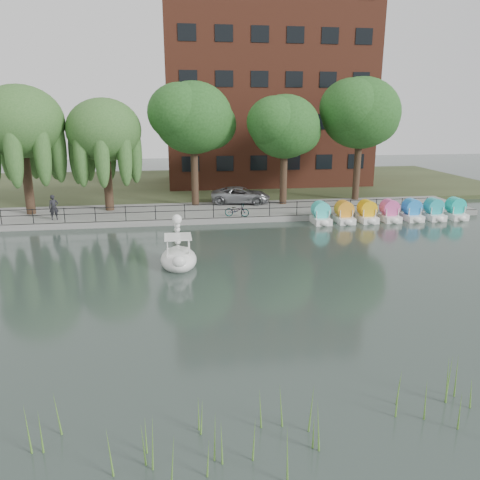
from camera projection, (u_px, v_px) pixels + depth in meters
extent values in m
plane|color=#414E4C|center=(242.00, 294.00, 20.24)|extent=(120.00, 120.00, 0.00)
cube|color=gray|center=(210.00, 212.00, 35.43)|extent=(40.00, 6.00, 0.40)
cube|color=gray|center=(214.00, 221.00, 32.62)|extent=(40.00, 0.25, 0.40)
cube|color=#47512D|center=(199.00, 184.00, 48.78)|extent=(60.00, 22.00, 0.36)
cylinder|color=black|center=(213.00, 204.00, 32.50)|extent=(32.00, 0.04, 0.04)
cylinder|color=black|center=(213.00, 210.00, 32.61)|extent=(32.00, 0.04, 0.04)
cylinder|color=black|center=(213.00, 211.00, 32.63)|extent=(0.05, 0.05, 1.00)
cube|color=#4C1E16|center=(266.00, 93.00, 47.30)|extent=(20.00, 10.00, 18.00)
cylinder|color=#473323|center=(28.00, 185.00, 33.45)|extent=(0.60, 0.60, 4.20)
ellipsoid|color=#4A7837|center=(20.00, 121.00, 32.27)|extent=(5.88, 5.88, 5.00)
cylinder|color=#473323|center=(108.00, 185.00, 34.76)|extent=(0.60, 0.60, 3.80)
ellipsoid|color=#4A7837|center=(104.00, 130.00, 33.69)|extent=(5.32, 5.32, 4.52)
cylinder|color=#473323|center=(195.00, 177.00, 36.54)|extent=(0.60, 0.60, 4.50)
ellipsoid|color=#306E2A|center=(193.00, 118.00, 35.34)|extent=(6.00, 6.00, 5.10)
cylinder|color=#473323|center=(283.00, 179.00, 37.11)|extent=(0.60, 0.60, 4.05)
ellipsoid|color=#306E2A|center=(285.00, 127.00, 36.04)|extent=(5.40, 5.40, 4.59)
cylinder|color=#473323|center=(357.00, 171.00, 38.90)|extent=(0.60, 0.60, 4.72)
ellipsoid|color=#306E2A|center=(361.00, 113.00, 37.64)|extent=(6.30, 6.30, 5.36)
imported|color=gray|center=(241.00, 194.00, 37.63)|extent=(3.45, 5.80, 1.51)
imported|color=gray|center=(237.00, 210.00, 32.98)|extent=(1.04, 1.82, 1.00)
imported|color=black|center=(54.00, 205.00, 31.90)|extent=(0.83, 0.69, 1.98)
ellipsoid|color=white|center=(179.00, 259.00, 23.86)|extent=(1.84, 2.91, 0.64)
cube|color=white|center=(179.00, 254.00, 23.67)|extent=(1.19, 1.29, 0.32)
cube|color=white|center=(178.00, 237.00, 23.48)|extent=(1.35, 1.46, 0.06)
ellipsoid|color=white|center=(179.00, 262.00, 22.61)|extent=(0.68, 0.53, 0.60)
sphere|color=white|center=(177.00, 219.00, 24.28)|extent=(0.52, 0.52, 0.52)
cone|color=black|center=(177.00, 218.00, 24.61)|extent=(0.22, 0.28, 0.21)
cylinder|color=yellow|center=(177.00, 219.00, 24.47)|extent=(0.28, 0.11, 0.28)
cube|color=white|center=(321.00, 220.00, 32.74)|extent=(1.15, 1.70, 0.44)
cylinder|color=#3CD7CE|center=(321.00, 210.00, 32.64)|extent=(0.90, 1.20, 0.90)
cube|color=white|center=(344.00, 220.00, 32.98)|extent=(1.15, 1.70, 0.44)
cylinder|color=orange|center=(344.00, 209.00, 32.88)|extent=(0.90, 1.20, 0.90)
cube|color=white|center=(367.00, 219.00, 33.22)|extent=(1.15, 1.70, 0.44)
cylinder|color=#F2B012|center=(367.00, 208.00, 33.12)|extent=(0.90, 1.20, 0.90)
cube|color=white|center=(389.00, 218.00, 33.46)|extent=(1.15, 1.70, 0.44)
cylinder|color=#DC509A|center=(390.00, 208.00, 33.36)|extent=(0.90, 1.20, 0.90)
cube|color=white|center=(412.00, 217.00, 33.70)|extent=(1.15, 1.70, 0.44)
cylinder|color=#2485DF|center=(412.00, 207.00, 33.60)|extent=(0.90, 1.20, 0.90)
cube|color=white|center=(434.00, 216.00, 33.94)|extent=(1.15, 1.70, 0.44)
cylinder|color=#22A5AE|center=(434.00, 206.00, 33.84)|extent=(0.90, 1.20, 0.90)
cube|color=white|center=(455.00, 216.00, 34.18)|extent=(1.15, 1.70, 0.44)
cylinder|color=#13BAAE|center=(456.00, 206.00, 34.08)|extent=(0.90, 1.20, 0.90)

